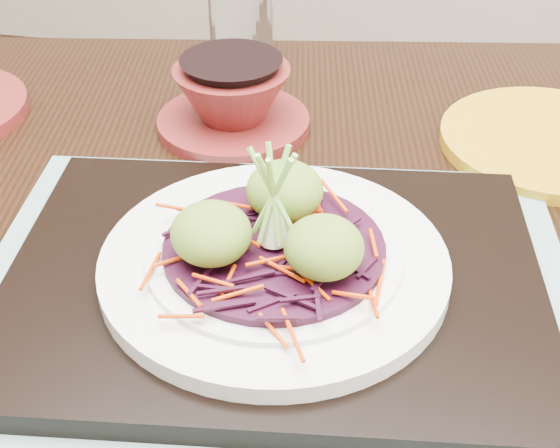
% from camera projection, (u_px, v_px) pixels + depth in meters
% --- Properties ---
extents(dining_table, '(1.37, 1.03, 0.78)m').
position_uv_depth(dining_table, '(273.00, 361.00, 0.64)').
color(dining_table, black).
rests_on(dining_table, ground).
extents(placemat, '(0.46, 0.38, 0.00)m').
position_uv_depth(placemat, '(274.00, 291.00, 0.55)').
color(placemat, gray).
rests_on(placemat, dining_table).
extents(serving_tray, '(0.40, 0.32, 0.02)m').
position_uv_depth(serving_tray, '(274.00, 280.00, 0.54)').
color(serving_tray, black).
rests_on(serving_tray, placemat).
extents(white_plate, '(0.24, 0.24, 0.02)m').
position_uv_depth(white_plate, '(274.00, 262.00, 0.53)').
color(white_plate, silver).
rests_on(white_plate, serving_tray).
extents(cabbage_bed, '(0.15, 0.15, 0.01)m').
position_uv_depth(cabbage_bed, '(274.00, 248.00, 0.53)').
color(cabbage_bed, black).
rests_on(cabbage_bed, white_plate).
extents(carrot_julienne, '(0.18, 0.18, 0.01)m').
position_uv_depth(carrot_julienne, '(274.00, 239.00, 0.52)').
color(carrot_julienne, '#CB3303').
rests_on(carrot_julienne, cabbage_bed).
extents(guacamole_scoops, '(0.13, 0.12, 0.04)m').
position_uv_depth(guacamole_scoops, '(274.00, 223.00, 0.51)').
color(guacamole_scoops, olive).
rests_on(guacamole_scoops, cabbage_bed).
extents(scallion_garnish, '(0.06, 0.06, 0.08)m').
position_uv_depth(scallion_garnish, '(274.00, 200.00, 0.50)').
color(scallion_garnish, '#88C64F').
rests_on(scallion_garnish, cabbage_bed).
extents(water_glass, '(0.09, 0.09, 0.10)m').
position_uv_depth(water_glass, '(241.00, 27.00, 0.82)').
color(water_glass, white).
rests_on(water_glass, dining_table).
extents(terracotta_bowl_set, '(0.15, 0.15, 0.06)m').
position_uv_depth(terracotta_bowl_set, '(233.00, 102.00, 0.73)').
color(terracotta_bowl_set, '#5B1715').
rests_on(terracotta_bowl_set, dining_table).
extents(yellow_plate, '(0.22, 0.22, 0.01)m').
position_uv_depth(yellow_plate, '(550.00, 141.00, 0.71)').
color(yellow_plate, '#B27D13').
rests_on(yellow_plate, dining_table).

